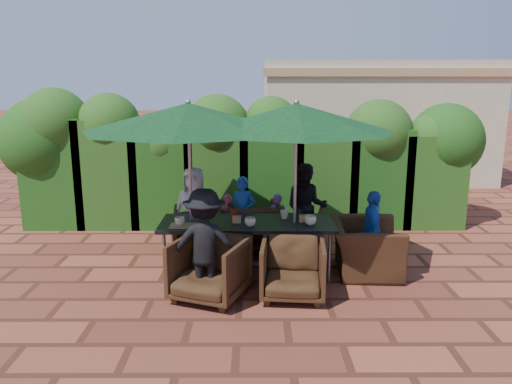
{
  "coord_description": "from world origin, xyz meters",
  "views": [
    {
      "loc": [
        0.19,
        -6.97,
        2.71
      ],
      "look_at": [
        0.21,
        0.4,
        1.05
      ],
      "focal_mm": 35.0,
      "sensor_mm": 36.0,
      "label": 1
    }
  ],
  "objects_px": {
    "chair_far_right": "(297,228)",
    "chair_far_left": "(198,226)",
    "dining_table": "(247,227)",
    "umbrella_left": "(188,117)",
    "chair_near_right": "(293,266)",
    "chair_end_right": "(365,239)",
    "chair_far_mid": "(254,224)",
    "chair_near_left": "(209,266)",
    "umbrella_right": "(296,118)"
  },
  "relations": [
    {
      "from": "chair_far_mid",
      "to": "chair_far_right",
      "type": "bearing_deg",
      "value": 158.38
    },
    {
      "from": "chair_far_right",
      "to": "chair_end_right",
      "type": "distance_m",
      "value": 1.25
    },
    {
      "from": "umbrella_left",
      "to": "chair_far_mid",
      "type": "xyz_separation_m",
      "value": [
        0.9,
        0.95,
        -1.79
      ]
    },
    {
      "from": "dining_table",
      "to": "chair_far_mid",
      "type": "xyz_separation_m",
      "value": [
        0.1,
        1.0,
        -0.25
      ]
    },
    {
      "from": "umbrella_left",
      "to": "chair_near_right",
      "type": "height_order",
      "value": "umbrella_left"
    },
    {
      "from": "chair_far_mid",
      "to": "chair_near_left",
      "type": "height_order",
      "value": "chair_near_left"
    },
    {
      "from": "umbrella_left",
      "to": "umbrella_right",
      "type": "relative_size",
      "value": 1.09
    },
    {
      "from": "chair_far_right",
      "to": "chair_far_mid",
      "type": "bearing_deg",
      "value": -0.36
    },
    {
      "from": "umbrella_left",
      "to": "chair_near_right",
      "type": "bearing_deg",
      "value": -33.49
    },
    {
      "from": "chair_far_left",
      "to": "chair_far_right",
      "type": "distance_m",
      "value": 1.63
    },
    {
      "from": "chair_near_right",
      "to": "chair_end_right",
      "type": "height_order",
      "value": "chair_end_right"
    },
    {
      "from": "chair_far_mid",
      "to": "chair_end_right",
      "type": "height_order",
      "value": "chair_end_right"
    },
    {
      "from": "dining_table",
      "to": "umbrella_left",
      "type": "bearing_deg",
      "value": 175.99
    },
    {
      "from": "chair_far_left",
      "to": "chair_far_mid",
      "type": "relative_size",
      "value": 0.91
    },
    {
      "from": "chair_near_left",
      "to": "chair_far_mid",
      "type": "bearing_deg",
      "value": 94.69
    },
    {
      "from": "dining_table",
      "to": "umbrella_right",
      "type": "height_order",
      "value": "umbrella_right"
    },
    {
      "from": "umbrella_left",
      "to": "umbrella_right",
      "type": "xyz_separation_m",
      "value": [
        1.47,
        -0.08,
        -0.0
      ]
    },
    {
      "from": "chair_far_left",
      "to": "chair_near_right",
      "type": "relative_size",
      "value": 0.94
    },
    {
      "from": "chair_far_mid",
      "to": "chair_near_left",
      "type": "relative_size",
      "value": 0.98
    },
    {
      "from": "chair_far_left",
      "to": "chair_near_left",
      "type": "distance_m",
      "value": 1.98
    },
    {
      "from": "umbrella_left",
      "to": "chair_end_right",
      "type": "relative_size",
      "value": 2.64
    },
    {
      "from": "chair_far_right",
      "to": "chair_near_left",
      "type": "height_order",
      "value": "chair_near_left"
    },
    {
      "from": "dining_table",
      "to": "chair_near_right",
      "type": "distance_m",
      "value": 1.08
    },
    {
      "from": "dining_table",
      "to": "chair_near_right",
      "type": "height_order",
      "value": "chair_near_right"
    },
    {
      "from": "dining_table",
      "to": "umbrella_right",
      "type": "xyz_separation_m",
      "value": [
        0.67,
        -0.03,
        1.54
      ]
    },
    {
      "from": "dining_table",
      "to": "chair_far_right",
      "type": "relative_size",
      "value": 3.1
    },
    {
      "from": "umbrella_left",
      "to": "chair_far_left",
      "type": "height_order",
      "value": "umbrella_left"
    },
    {
      "from": "chair_near_right",
      "to": "chair_end_right",
      "type": "relative_size",
      "value": 0.74
    },
    {
      "from": "dining_table",
      "to": "chair_far_left",
      "type": "relative_size",
      "value": 3.18
    },
    {
      "from": "umbrella_left",
      "to": "chair_end_right",
      "type": "height_order",
      "value": "umbrella_left"
    },
    {
      "from": "umbrella_left",
      "to": "umbrella_right",
      "type": "bearing_deg",
      "value": -3.3
    },
    {
      "from": "chair_far_right",
      "to": "chair_far_left",
      "type": "bearing_deg",
      "value": 4.75
    },
    {
      "from": "umbrella_right",
      "to": "chair_near_left",
      "type": "xyz_separation_m",
      "value": [
        -1.13,
        -0.87,
        -1.78
      ]
    },
    {
      "from": "dining_table",
      "to": "umbrella_right",
      "type": "bearing_deg",
      "value": -2.45
    },
    {
      "from": "dining_table",
      "to": "chair_near_right",
      "type": "bearing_deg",
      "value": -55.65
    },
    {
      "from": "umbrella_left",
      "to": "chair_far_left",
      "type": "relative_size",
      "value": 3.8
    },
    {
      "from": "umbrella_right",
      "to": "chair_end_right",
      "type": "bearing_deg",
      "value": 1.8
    },
    {
      "from": "chair_far_left",
      "to": "dining_table",
      "type": "bearing_deg",
      "value": 120.97
    },
    {
      "from": "chair_near_left",
      "to": "chair_near_right",
      "type": "height_order",
      "value": "chair_near_left"
    },
    {
      "from": "chair_near_left",
      "to": "chair_end_right",
      "type": "bearing_deg",
      "value": 43.93
    },
    {
      "from": "umbrella_left",
      "to": "chair_far_left",
      "type": "xyz_separation_m",
      "value": [
        -0.03,
        0.99,
        -1.83
      ]
    },
    {
      "from": "dining_table",
      "to": "chair_near_left",
      "type": "height_order",
      "value": "chair_near_left"
    },
    {
      "from": "dining_table",
      "to": "umbrella_left",
      "type": "relative_size",
      "value": 0.84
    },
    {
      "from": "chair_far_right",
      "to": "chair_near_left",
      "type": "distance_m",
      "value": 2.16
    },
    {
      "from": "chair_far_mid",
      "to": "chair_far_right",
      "type": "relative_size",
      "value": 1.07
    },
    {
      "from": "chair_end_right",
      "to": "chair_far_mid",
      "type": "bearing_deg",
      "value": 61.51
    },
    {
      "from": "dining_table",
      "to": "chair_near_right",
      "type": "relative_size",
      "value": 2.99
    },
    {
      "from": "chair_far_right",
      "to": "chair_near_right",
      "type": "height_order",
      "value": "chair_near_right"
    },
    {
      "from": "umbrella_left",
      "to": "chair_end_right",
      "type": "bearing_deg",
      "value": -1.21
    },
    {
      "from": "dining_table",
      "to": "chair_far_left",
      "type": "bearing_deg",
      "value": 128.35
    }
  ]
}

